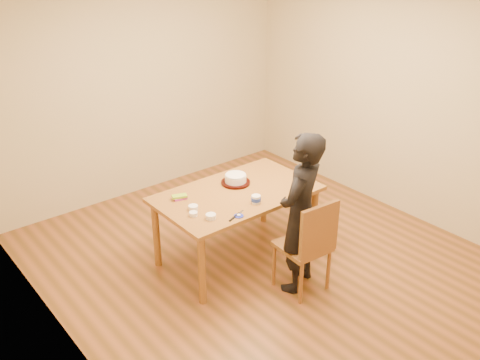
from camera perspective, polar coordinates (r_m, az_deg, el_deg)
room_shell at (r=5.17m, az=0.31°, el=5.56°), size 4.00×4.50×2.70m
dining_table at (r=5.25m, az=-0.34°, el=-1.49°), size 1.58×0.94×0.04m
dining_chair at (r=4.98m, az=6.66°, el=-7.01°), size 0.45×0.45×0.04m
cake_plate at (r=5.41m, az=-0.47°, el=-0.27°), size 0.29×0.29×0.02m
cake at (r=5.39m, az=-0.47°, el=0.17°), size 0.22×0.22×0.07m
frosting_dome at (r=5.37m, az=-0.47°, el=0.62°), size 0.21×0.21×0.03m
frosting_tub at (r=5.03m, az=1.72°, el=-2.05°), size 0.09×0.09×0.08m
frosting_lid at (r=4.81m, az=-0.13°, el=-3.85°), size 0.09×0.09×0.01m
frosting_dollop at (r=4.81m, az=-0.13°, el=-3.72°), size 0.04×0.04×0.02m
ramekin_green at (r=4.77m, az=-3.13°, el=-3.90°), size 0.09×0.09×0.04m
ramekin_yellow at (r=4.93m, az=-5.02°, el=-2.95°), size 0.09×0.09×0.04m
ramekin_multi at (r=4.83m, az=-4.99°, el=-3.62°), size 0.08×0.08×0.04m
candy_box_pink at (r=5.14m, az=-6.39°, el=-1.94°), size 0.14×0.09×0.02m
candy_box_green at (r=5.13m, az=-6.47°, el=-1.73°), size 0.16×0.12×0.02m
spatula at (r=4.79m, az=-0.58°, el=-3.96°), size 0.17×0.07×0.01m
person at (r=4.84m, az=6.48°, el=-3.57°), size 0.66×0.56×1.55m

